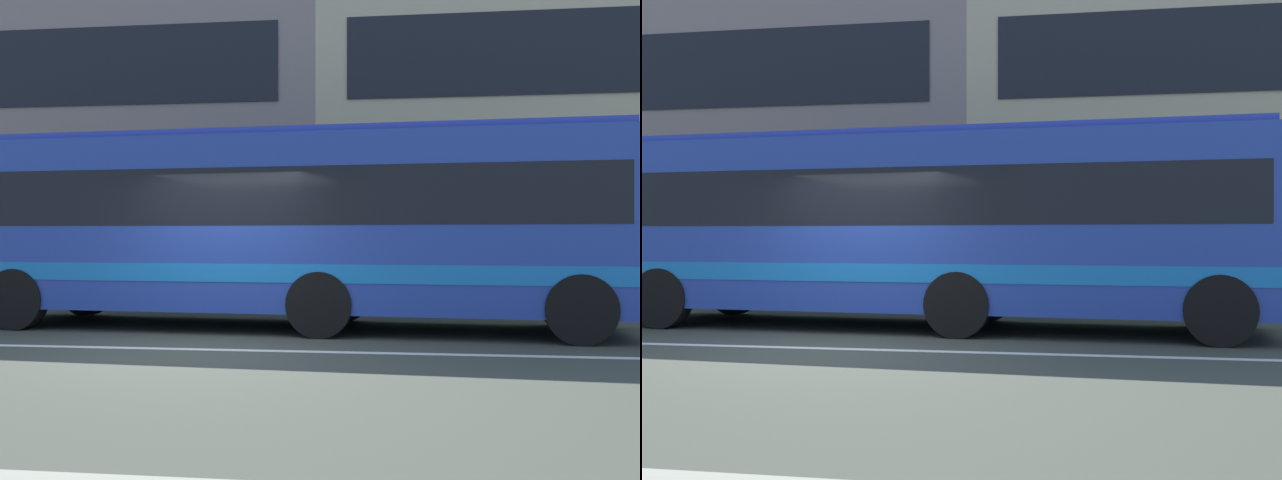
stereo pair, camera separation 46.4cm
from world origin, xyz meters
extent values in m
plane|color=#404338|center=(0.00, 0.00, 0.00)|extent=(160.00, 160.00, 0.00)
cube|color=silver|center=(0.00, 0.00, 0.00)|extent=(60.00, 0.16, 0.01)
cube|color=#3C7435|center=(0.17, 6.41, 0.59)|extent=(22.83, 1.10, 1.17)
cube|color=gray|center=(-12.04, 15.34, 5.30)|extent=(24.73, 11.79, 10.59)
cube|color=#243F9C|center=(0.94, 2.52, 1.73)|extent=(10.94, 3.19, 2.75)
cube|color=black|center=(0.94, 2.52, 2.14)|extent=(10.29, 3.16, 0.88)
cube|color=blue|center=(0.94, 2.52, 0.97)|extent=(10.73, 3.20, 0.28)
cube|color=#2B3C9C|center=(0.94, 2.52, 3.16)|extent=(10.48, 2.76, 0.12)
cube|color=black|center=(-4.46, 2.89, 2.14)|extent=(0.17, 2.06, 0.97)
cylinder|color=black|center=(-3.53, 1.69, 0.50)|extent=(1.02, 0.35, 1.00)
cylinder|color=black|center=(-3.38, 3.95, 0.50)|extent=(1.02, 0.35, 1.00)
cylinder|color=black|center=(1.52, 1.35, 0.50)|extent=(1.02, 0.35, 1.00)
cylinder|color=black|center=(1.67, 3.61, 0.50)|extent=(1.02, 0.35, 1.00)
cylinder|color=black|center=(5.25, 1.10, 0.50)|extent=(1.02, 0.35, 1.00)
cylinder|color=black|center=(5.40, 3.35, 0.50)|extent=(1.02, 0.35, 1.00)
camera|label=1|loc=(2.99, -9.67, 1.51)|focal=41.64mm
camera|label=2|loc=(3.44, -9.60, 1.51)|focal=41.64mm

